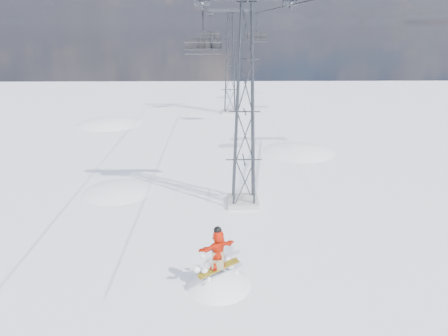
{
  "coord_description": "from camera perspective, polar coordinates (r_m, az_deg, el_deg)",
  "views": [
    {
      "loc": [
        -0.69,
        -13.28,
        10.04
      ],
      "look_at": [
        -0.38,
        4.51,
        3.53
      ],
      "focal_mm": 32.0,
      "sensor_mm": 36.0,
      "label": 1
    }
  ],
  "objects": [
    {
      "name": "lift_chair_far",
      "position": [
        45.96,
        -1.98,
        18.45
      ],
      "size": [
        2.13,
        0.61,
        2.64
      ],
      "color": "black",
      "rests_on": "ground"
    },
    {
      "name": "lift_tower_far",
      "position": [
        46.53,
        0.87,
        14.45
      ],
      "size": [
        5.2,
        1.8,
        11.43
      ],
      "color": "#999999",
      "rests_on": "ground"
    },
    {
      "name": "lift_chair_mid",
      "position": [
        39.25,
        4.64,
        18.23
      ],
      "size": [
        2.06,
        0.59,
        2.55
      ],
      "color": "black",
      "rests_on": "ground"
    },
    {
      "name": "haul_cables",
      "position": [
        32.83,
        1.73,
        21.5
      ],
      "size": [
        4.46,
        51.0,
        0.06
      ],
      "color": "black",
      "rests_on": "ground"
    },
    {
      "name": "ground",
      "position": [
        16.67,
        1.66,
        -16.96
      ],
      "size": [
        120.0,
        120.0,
        0.0
      ],
      "primitive_type": "plane",
      "color": "white",
      "rests_on": "ground"
    },
    {
      "name": "lift_chair_near",
      "position": [
        21.99,
        -2.97,
        17.15
      ],
      "size": [
        1.94,
        0.56,
        2.41
      ],
      "color": "black",
      "rests_on": "ground"
    },
    {
      "name": "lift_tower_near",
      "position": [
        21.82,
        2.98,
        7.97
      ],
      "size": [
        5.2,
        1.8,
        11.43
      ],
      "color": "#999999",
      "rests_on": "ground"
    },
    {
      "name": "snow_terrain",
      "position": [
        39.92,
        -6.82,
        -9.51
      ],
      "size": [
        39.0,
        37.0,
        22.0
      ],
      "color": "white",
      "rests_on": "ground"
    },
    {
      "name": "snowboarder_jump",
      "position": [
        17.93,
        -0.77,
        -20.52
      ],
      "size": [
        4.4,
        4.4,
        6.75
      ],
      "color": "white",
      "rests_on": "ground"
    }
  ]
}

